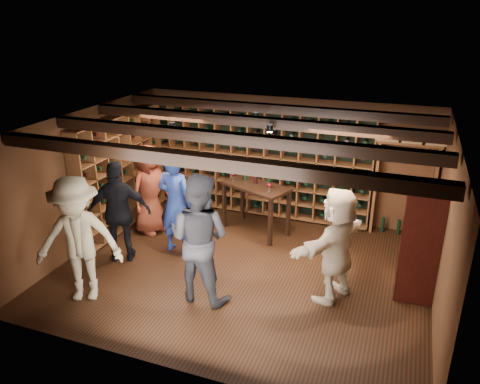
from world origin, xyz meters
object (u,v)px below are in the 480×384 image
(display_cabinet, at_px, (420,246))
(guest_woman_black, at_px, (119,212))
(tasting_table, at_px, (256,191))
(man_blue_shirt, at_px, (176,203))
(guest_beige, at_px, (336,245))
(guest_red_floral, at_px, (150,189))
(man_grey_suit, at_px, (199,238))
(guest_khaki, at_px, (78,240))

(display_cabinet, bearing_deg, guest_woman_black, -173.02)
(display_cabinet, distance_m, tasting_table, 3.24)
(man_blue_shirt, height_order, tasting_table, man_blue_shirt)
(guest_beige, bearing_deg, guest_red_floral, -80.78)
(man_grey_suit, relative_size, tasting_table, 1.38)
(guest_khaki, height_order, tasting_table, guest_khaki)
(guest_red_floral, relative_size, tasting_table, 1.22)
(man_blue_shirt, xyz_separation_m, guest_beige, (2.90, -0.48, -0.05))
(display_cabinet, height_order, man_grey_suit, man_grey_suit)
(guest_red_floral, relative_size, guest_woman_black, 0.98)
(guest_khaki, distance_m, tasting_table, 3.51)
(man_grey_suit, bearing_deg, man_blue_shirt, -44.53)
(man_blue_shirt, bearing_deg, guest_red_floral, -28.37)
(guest_khaki, bearing_deg, guest_beige, -2.60)
(guest_woman_black, bearing_deg, man_blue_shirt, -165.14)
(man_blue_shirt, relative_size, guest_khaki, 0.96)
(man_blue_shirt, bearing_deg, guest_woman_black, 43.72)
(man_grey_suit, height_order, tasting_table, man_grey_suit)
(display_cabinet, height_order, guest_khaki, guest_khaki)
(guest_red_floral, bearing_deg, guest_woman_black, -159.32)
(display_cabinet, height_order, guest_red_floral, guest_red_floral)
(man_grey_suit, bearing_deg, guest_beige, -154.92)
(man_grey_suit, bearing_deg, guest_khaki, 25.79)
(guest_khaki, bearing_deg, guest_red_floral, 71.71)
(guest_red_floral, distance_m, guest_woman_black, 1.17)
(man_grey_suit, height_order, guest_woman_black, man_grey_suit)
(tasting_table, bearing_deg, man_grey_suit, -68.82)
(guest_red_floral, bearing_deg, tasting_table, -54.11)
(man_grey_suit, relative_size, guest_woman_black, 1.11)
(display_cabinet, xyz_separation_m, guest_red_floral, (-4.90, 0.57, 0.03))
(guest_red_floral, xyz_separation_m, guest_beige, (3.75, -1.03, 0.01))
(guest_red_floral, distance_m, guest_khaki, 2.37)
(tasting_table, bearing_deg, guest_woman_black, -111.70)
(tasting_table, bearing_deg, guest_red_floral, -137.29)
(man_grey_suit, distance_m, tasting_table, 2.43)
(man_blue_shirt, height_order, guest_khaki, guest_khaki)
(man_blue_shirt, distance_m, tasting_table, 1.65)
(man_blue_shirt, bearing_deg, tasting_table, -125.92)
(guest_red_floral, height_order, guest_woman_black, guest_woman_black)
(man_grey_suit, relative_size, guest_beige, 1.12)
(man_grey_suit, xyz_separation_m, guest_woman_black, (-1.76, 0.56, -0.10))
(man_blue_shirt, bearing_deg, guest_khaki, 74.91)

